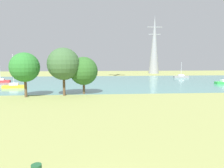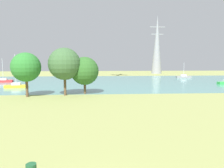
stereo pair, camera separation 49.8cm
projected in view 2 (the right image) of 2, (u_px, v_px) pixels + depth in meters
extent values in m
plane|color=#8C9351|center=(98.00, 104.00, 30.80)|extent=(160.00, 160.00, 0.00)
cube|color=slate|center=(99.00, 82.00, 58.55)|extent=(140.00, 40.00, 0.02)
cube|color=red|center=(3.00, 81.00, 58.12)|extent=(4.94, 2.05, 0.60)
cube|color=white|center=(3.00, 79.00, 58.06)|extent=(1.92, 1.30, 0.50)
cylinder|color=silver|center=(3.00, 69.00, 57.73)|extent=(0.10, 0.10, 5.89)
cube|color=yellow|center=(16.00, 86.00, 47.30)|extent=(4.95, 2.11, 0.60)
cube|color=white|center=(16.00, 84.00, 47.24)|extent=(1.93, 1.32, 0.50)
cylinder|color=silver|center=(15.00, 70.00, 46.87)|extent=(0.10, 0.10, 6.78)
cube|color=gray|center=(184.00, 77.00, 71.04)|extent=(4.86, 1.69, 0.60)
cube|color=white|center=(184.00, 75.00, 70.98)|extent=(1.84, 1.17, 0.50)
cylinder|color=silver|center=(184.00, 69.00, 70.74)|extent=(0.10, 0.10, 4.52)
cylinder|color=brown|center=(27.00, 87.00, 36.08)|extent=(0.44, 0.44, 3.30)
sphere|color=#2B742D|center=(26.00, 67.00, 35.68)|extent=(4.89, 4.89, 4.89)
cylinder|color=brown|center=(65.00, 85.00, 37.44)|extent=(0.44, 0.44, 3.57)
sphere|color=#3A5F35|center=(64.00, 64.00, 37.00)|extent=(5.58, 5.58, 5.58)
cylinder|color=brown|center=(85.00, 87.00, 39.10)|extent=(0.44, 0.44, 2.43)
sphere|color=#2D5E25|center=(85.00, 71.00, 38.74)|extent=(5.08, 5.08, 5.08)
cone|color=gray|center=(157.00, 45.00, 90.82)|extent=(4.40, 4.40, 24.47)
cube|color=gray|center=(157.00, 27.00, 89.94)|extent=(6.40, 0.30, 0.30)
cube|color=gray|center=(157.00, 34.00, 90.30)|extent=(5.20, 0.30, 0.30)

